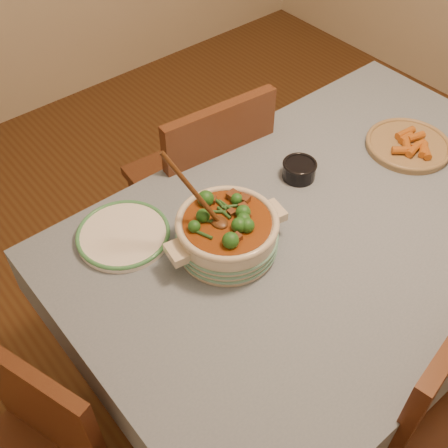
% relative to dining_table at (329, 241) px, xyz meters
% --- Properties ---
extents(floor, '(4.50, 4.50, 0.00)m').
position_rel_dining_table_xyz_m(floor, '(0.00, 0.00, -0.66)').
color(floor, '#4C2C15').
rests_on(floor, ground).
extents(dining_table, '(1.68, 1.08, 0.76)m').
position_rel_dining_table_xyz_m(dining_table, '(0.00, 0.00, 0.00)').
color(dining_table, brown).
rests_on(dining_table, floor).
extents(stew_casserole, '(0.38, 0.33, 0.35)m').
position_rel_dining_table_xyz_m(stew_casserole, '(-0.32, 0.13, 0.17)').
color(stew_casserole, beige).
rests_on(stew_casserole, dining_table).
extents(white_plate, '(0.32, 0.32, 0.02)m').
position_rel_dining_table_xyz_m(white_plate, '(-0.54, 0.36, 0.10)').
color(white_plate, white).
rests_on(white_plate, dining_table).
extents(condiment_bowl, '(0.14, 0.14, 0.06)m').
position_rel_dining_table_xyz_m(condiment_bowl, '(0.06, 0.22, 0.13)').
color(condiment_bowl, black).
rests_on(condiment_bowl, dining_table).
extents(fried_plate, '(0.38, 0.38, 0.05)m').
position_rel_dining_table_xyz_m(fried_plate, '(0.47, 0.08, 0.11)').
color(fried_plate, '#9A8055').
rests_on(fried_plate, dining_table).
extents(chair_far, '(0.48, 0.48, 0.94)m').
position_rel_dining_table_xyz_m(chair_far, '(-0.04, 0.60, -0.13)').
color(chair_far, brown).
rests_on(chair_far, floor).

